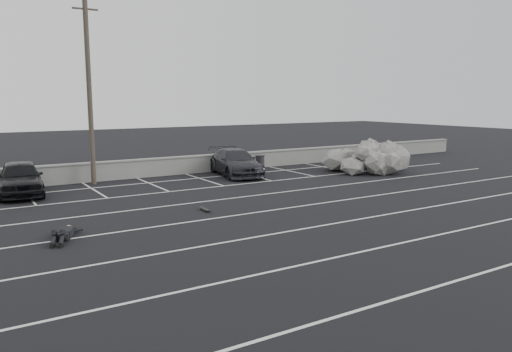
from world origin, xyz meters
TOP-DOWN VIEW (x-y plane):
  - ground at (0.00, 0.00)m, footprint 120.00×120.00m
  - seawall at (0.00, 14.00)m, footprint 50.00×0.45m
  - stall_lines at (-0.08, 4.41)m, footprint 36.00×20.05m
  - car_left at (-8.21, 11.95)m, footprint 2.35×4.88m
  - car_right at (3.34, 11.91)m, footprint 3.04×5.54m
  - utility_pole at (-4.55, 13.20)m, footprint 1.27×0.25m
  - trash_bin at (5.74, 12.99)m, footprint 0.74×0.74m
  - riprap_pile at (11.03, 8.70)m, footprint 5.78×4.85m
  - person at (-7.95, 3.35)m, footprint 2.83×3.25m
  - skateboard at (-2.38, 4.33)m, footprint 0.21×0.70m

SIDE VIEW (x-z plane):
  - ground at x=0.00m, z-range 0.00..0.00m
  - stall_lines at x=-0.08m, z-range 0.00..0.01m
  - skateboard at x=-2.38m, z-range 0.02..0.11m
  - person at x=-7.95m, z-range 0.00..0.51m
  - trash_bin at x=5.74m, z-range 0.01..0.94m
  - seawall at x=0.00m, z-range 0.02..1.08m
  - riprap_pile at x=11.03m, z-range -0.30..1.47m
  - car_right at x=3.34m, z-range 0.00..1.52m
  - car_left at x=-8.21m, z-range 0.00..1.61m
  - utility_pole at x=-4.55m, z-range 0.06..9.62m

